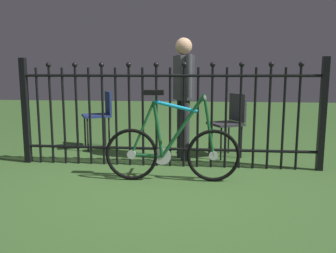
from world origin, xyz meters
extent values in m
plane|color=#3B612C|center=(0.00, 0.00, 0.00)|extent=(20.00, 20.00, 0.00)
cylinder|color=black|center=(-1.75, 0.65, 0.58)|extent=(0.03, 0.03, 1.17)
sphere|color=black|center=(-1.75, 0.65, 1.20)|extent=(0.06, 0.06, 0.06)
cylinder|color=black|center=(-1.59, 0.65, 0.58)|extent=(0.03, 0.03, 1.17)
cylinder|color=black|center=(-1.42, 0.65, 0.58)|extent=(0.03, 0.03, 1.17)
sphere|color=black|center=(-1.42, 0.65, 1.20)|extent=(0.06, 0.06, 0.06)
cylinder|color=black|center=(-1.26, 0.65, 0.58)|extent=(0.03, 0.03, 1.17)
cylinder|color=black|center=(-1.10, 0.65, 0.58)|extent=(0.03, 0.03, 1.17)
sphere|color=black|center=(-1.10, 0.65, 1.20)|extent=(0.06, 0.06, 0.06)
cylinder|color=black|center=(-0.94, 0.65, 0.58)|extent=(0.03, 0.03, 1.17)
cylinder|color=black|center=(-0.78, 0.65, 0.58)|extent=(0.03, 0.03, 1.17)
sphere|color=black|center=(-0.78, 0.65, 1.20)|extent=(0.06, 0.06, 0.06)
cylinder|color=black|center=(-0.62, 0.65, 0.58)|extent=(0.03, 0.03, 1.17)
cylinder|color=black|center=(-0.45, 0.65, 0.58)|extent=(0.03, 0.03, 1.17)
sphere|color=black|center=(-0.45, 0.65, 1.20)|extent=(0.06, 0.06, 0.06)
cylinder|color=black|center=(-0.29, 0.65, 0.58)|extent=(0.03, 0.03, 1.17)
cylinder|color=black|center=(-0.13, 0.65, 0.58)|extent=(0.03, 0.03, 1.17)
sphere|color=black|center=(-0.13, 0.65, 1.20)|extent=(0.06, 0.06, 0.06)
cylinder|color=black|center=(0.03, 0.65, 0.58)|extent=(0.03, 0.03, 1.17)
cylinder|color=black|center=(0.19, 0.65, 0.58)|extent=(0.03, 0.03, 1.17)
sphere|color=black|center=(0.19, 0.65, 1.20)|extent=(0.06, 0.06, 0.06)
cylinder|color=black|center=(0.35, 0.65, 0.58)|extent=(0.03, 0.03, 1.17)
cylinder|color=black|center=(0.52, 0.65, 0.58)|extent=(0.03, 0.03, 1.17)
sphere|color=black|center=(0.52, 0.65, 1.20)|extent=(0.06, 0.06, 0.06)
cylinder|color=black|center=(0.68, 0.65, 0.58)|extent=(0.03, 0.03, 1.17)
cylinder|color=black|center=(0.84, 0.65, 0.58)|extent=(0.03, 0.03, 1.17)
sphere|color=black|center=(0.84, 0.65, 1.20)|extent=(0.06, 0.06, 0.06)
cylinder|color=black|center=(1.00, 0.65, 0.58)|extent=(0.03, 0.03, 1.17)
cylinder|color=black|center=(1.16, 0.65, 0.58)|extent=(0.03, 0.03, 1.17)
sphere|color=black|center=(1.16, 0.65, 1.20)|extent=(0.06, 0.06, 0.06)
cylinder|color=black|center=(1.32, 0.65, 0.58)|extent=(0.03, 0.03, 1.17)
cylinder|color=black|center=(1.49, 0.65, 0.58)|extent=(0.03, 0.03, 1.17)
sphere|color=black|center=(1.49, 0.65, 1.20)|extent=(0.06, 0.06, 0.06)
cylinder|color=black|center=(0.00, 0.65, 0.21)|extent=(3.49, 0.03, 0.03)
cylinder|color=black|center=(0.00, 0.65, 1.07)|extent=(3.49, 0.03, 0.03)
cube|color=black|center=(-1.75, 0.65, 0.64)|extent=(0.07, 0.07, 1.28)
cube|color=black|center=(1.75, 0.65, 0.64)|extent=(0.07, 0.07, 1.28)
torus|color=black|center=(-0.31, 0.07, 0.27)|extent=(0.54, 0.06, 0.54)
cylinder|color=silver|center=(-0.31, 0.07, 0.27)|extent=(0.09, 0.03, 0.09)
torus|color=black|center=(0.53, 0.10, 0.27)|extent=(0.54, 0.06, 0.54)
cylinder|color=silver|center=(0.53, 0.10, 0.27)|extent=(0.09, 0.03, 0.09)
cylinder|color=#19592D|center=(0.22, 0.09, 0.57)|extent=(0.45, 0.06, 0.65)
cylinder|color=#19A5D8|center=(0.14, 0.09, 0.77)|extent=(0.45, 0.06, 0.14)
cylinder|color=#19592D|center=(-0.04, 0.08, 0.54)|extent=(0.12, 0.04, 0.57)
cylinder|color=#19592D|center=(-0.15, 0.07, 0.26)|extent=(0.32, 0.04, 0.04)
cylinder|color=#19592D|center=(-0.19, 0.07, 0.55)|extent=(0.26, 0.04, 0.56)
cylinder|color=#19592D|center=(0.48, 0.10, 0.58)|extent=(0.13, 0.04, 0.62)
cylinder|color=silver|center=(0.43, 0.10, 0.88)|extent=(0.03, 0.03, 0.02)
cylinder|color=silver|center=(0.43, 0.10, 0.87)|extent=(0.04, 0.40, 0.03)
cylinder|color=silver|center=(-0.08, 0.08, 0.86)|extent=(0.03, 0.03, 0.07)
cube|color=black|center=(-0.08, 0.08, 0.91)|extent=(0.20, 0.10, 0.05)
cylinder|color=silver|center=(0.01, 0.08, 0.26)|extent=(0.18, 0.02, 0.18)
cylinder|color=black|center=(0.65, 0.99, 0.21)|extent=(0.02, 0.02, 0.42)
cylinder|color=black|center=(0.50, 1.26, 0.21)|extent=(0.02, 0.02, 0.42)
cylinder|color=black|center=(0.91, 1.13, 0.21)|extent=(0.02, 0.02, 0.42)
cylinder|color=black|center=(0.77, 1.40, 0.21)|extent=(0.02, 0.02, 0.42)
cube|color=#2D2D33|center=(0.71, 1.20, 0.44)|extent=(0.51, 0.51, 0.03)
cube|color=#2D2D33|center=(0.87, 1.28, 0.65)|extent=(0.20, 0.33, 0.37)
cylinder|color=black|center=(-1.20, 1.29, 0.24)|extent=(0.02, 0.02, 0.47)
cylinder|color=black|center=(-1.33, 1.56, 0.24)|extent=(0.02, 0.02, 0.47)
cylinder|color=black|center=(-0.93, 1.43, 0.24)|extent=(0.02, 0.02, 0.47)
cylinder|color=black|center=(-1.06, 1.70, 0.24)|extent=(0.02, 0.02, 0.47)
cube|color=navy|center=(-1.13, 1.49, 0.49)|extent=(0.51, 0.51, 0.03)
cube|color=navy|center=(-0.97, 1.57, 0.67)|extent=(0.19, 0.33, 0.32)
cylinder|color=#2D2D33|center=(0.19, 0.93, 0.38)|extent=(0.11, 0.11, 0.77)
cylinder|color=#2D2D33|center=(0.13, 1.08, 0.38)|extent=(0.11, 0.11, 0.77)
cube|color=#3F3F47|center=(0.16, 1.00, 1.04)|extent=(0.28, 0.35, 0.54)
cylinder|color=#3F3F47|center=(0.24, 0.82, 1.07)|extent=(0.08, 0.08, 0.52)
cylinder|color=#3F3F47|center=(0.09, 1.19, 1.07)|extent=(0.08, 0.08, 0.52)
sphere|color=tan|center=(0.16, 1.00, 1.43)|extent=(0.21, 0.21, 0.21)
camera|label=1|loc=(0.43, -3.36, 1.11)|focal=37.00mm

